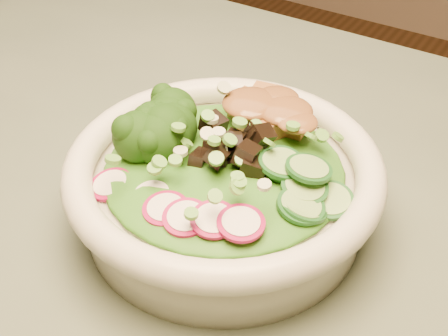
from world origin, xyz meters
The scene contains 10 objects.
dining_table centered at (0.00, 0.00, 0.64)m, with size 1.20×0.80×0.75m.
salad_bowl centered at (0.16, 0.00, 0.79)m, with size 0.27×0.27×0.07m.
lettuce_bed centered at (0.16, 0.00, 0.81)m, with size 0.20×0.20×0.02m, color #195E13.
broccoli_florets centered at (0.10, 0.00, 0.83)m, with size 0.08×0.07×0.04m, color black, non-canonical shape.
radish_slices centered at (0.16, -0.07, 0.81)m, with size 0.11×0.04×0.02m, color #960B42, non-canonical shape.
cucumber_slices centered at (0.23, 0.00, 0.82)m, with size 0.07×0.07×0.04m, color #7CAA5E, non-canonical shape.
mushroom_heap centered at (0.16, 0.01, 0.82)m, with size 0.07×0.07×0.04m, color black, non-canonical shape.
tofu_cubes centered at (0.16, 0.06, 0.82)m, with size 0.09×0.06×0.04m, color brown, non-canonical shape.
peanut_sauce centered at (0.16, 0.06, 0.83)m, with size 0.07×0.06×0.02m, color brown.
scallion_garnish centered at (0.16, 0.00, 0.83)m, with size 0.19×0.19×0.02m, color #5FA53A, non-canonical shape.
Camera 1 is at (0.38, -0.34, 1.13)m, focal length 50.00 mm.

